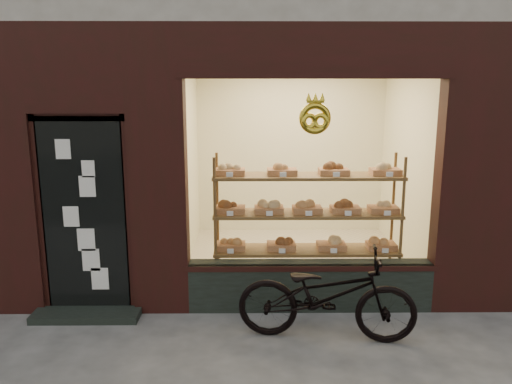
{
  "coord_description": "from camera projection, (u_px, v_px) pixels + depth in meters",
  "views": [
    {
      "loc": [
        -0.2,
        -3.14,
        2.48
      ],
      "look_at": [
        -0.16,
        2.0,
        1.38
      ],
      "focal_mm": 35.0,
      "sensor_mm": 36.0,
      "label": 1
    }
  ],
  "objects": [
    {
      "name": "display_shelf",
      "position": [
        307.0,
        225.0,
        5.91
      ],
      "size": [
        2.2,
        0.45,
        1.7
      ],
      "color": "brown",
      "rests_on": "ground"
    },
    {
      "name": "bicycle",
      "position": [
        326.0,
        295.0,
        4.91
      ],
      "size": [
        1.82,
        0.84,
        0.92
      ],
      "primitive_type": "imported",
      "rotation": [
        0.0,
        0.0,
        1.43
      ],
      "color": "black",
      "rests_on": "ground"
    }
  ]
}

